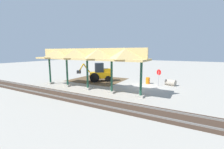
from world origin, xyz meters
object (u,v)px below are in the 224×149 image
Objects in this scene: stop_sign at (159,74)px; concrete_pipe at (171,82)px; traffic_barrel at (148,81)px; backhoe at (99,73)px.

concrete_pipe is (-1.43, -0.85, -1.16)m from stop_sign.
concrete_pipe is at bearing -172.24° from traffic_barrel.
stop_sign is 1.97m from traffic_barrel.
backhoe reaches higher than traffic_barrel.
traffic_barrel is at bearing 7.76° from concrete_pipe.
backhoe reaches higher than stop_sign.
concrete_pipe is 3.02m from traffic_barrel.
stop_sign is 2.03m from concrete_pipe.
concrete_pipe is at bearing -167.49° from backhoe.
backhoe is 10.26m from concrete_pipe.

